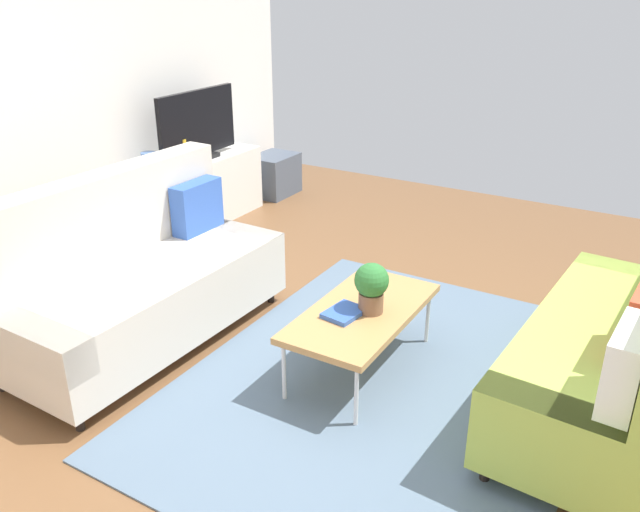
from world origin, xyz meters
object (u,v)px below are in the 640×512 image
(couch_green, at_px, (629,349))
(vase_0, at_px, (150,163))
(storage_trunk, at_px, (274,175))
(vase_1, at_px, (166,160))
(bottle_0, at_px, (185,152))
(tv_console, at_px, (201,191))
(couch_beige, at_px, (140,278))
(coffee_table, at_px, (362,313))
(potted_plant, at_px, (371,286))
(tv, at_px, (198,126))
(table_book_0, at_px, (344,313))

(couch_green, distance_m, vase_0, 4.06)
(couch_green, relative_size, storage_trunk, 3.75)
(vase_1, bearing_deg, bottle_0, -29.92)
(couch_green, relative_size, tv_console, 1.39)
(couch_beige, distance_m, bottle_0, 2.01)
(bottle_0, bearing_deg, couch_beige, -147.42)
(tv_console, bearing_deg, vase_0, 175.07)
(coffee_table, distance_m, bottle_0, 2.83)
(potted_plant, distance_m, vase_1, 2.87)
(tv, bearing_deg, bottle_0, -174.90)
(vase_1, bearing_deg, vase_0, 180.00)
(couch_green, relative_size, vase_0, 10.70)
(couch_beige, xyz_separation_m, tv, (1.90, 1.09, 0.51))
(tv, relative_size, vase_1, 7.49)
(potted_plant, relative_size, table_book_0, 1.28)
(couch_green, relative_size, bottle_0, 8.24)
(couch_green, relative_size, vase_1, 14.61)
(couch_green, distance_m, bottle_0, 4.05)
(couch_beige, distance_m, tv_console, 2.20)
(table_book_0, bearing_deg, vase_1, 63.70)
(vase_0, height_order, bottle_0, bottle_0)
(tv, height_order, bottle_0, tv)
(vase_0, bearing_deg, potted_plant, -109.45)
(couch_beige, bearing_deg, storage_trunk, -160.11)
(couch_green, bearing_deg, potted_plant, 105.10)
(couch_beige, relative_size, table_book_0, 7.99)
(potted_plant, relative_size, bottle_0, 1.30)
(couch_beige, xyz_separation_m, table_book_0, (0.27, -1.36, -0.01))
(tv_console, xyz_separation_m, table_book_0, (-1.63, -2.47, 0.11))
(coffee_table, xyz_separation_m, vase_0, (0.93, 2.58, 0.34))
(coffee_table, xyz_separation_m, storage_trunk, (2.61, 2.43, -0.17))
(bottle_0, bearing_deg, vase_0, 165.81)
(tv_console, distance_m, vase_1, 0.54)
(storage_trunk, distance_m, potted_plant, 3.62)
(table_book_0, distance_m, vase_0, 2.74)
(storage_trunk, xyz_separation_m, bottle_0, (-1.32, 0.06, 0.54))
(tv_console, relative_size, table_book_0, 5.83)
(couch_beige, height_order, coffee_table, couch_beige)
(couch_beige, relative_size, tv, 1.92)
(couch_beige, bearing_deg, vase_1, -141.33)
(tv_console, relative_size, bottle_0, 5.92)
(potted_plant, bearing_deg, storage_trunk, 43.58)
(tv_console, distance_m, bottle_0, 0.49)
(couch_beige, distance_m, tv, 2.25)
(coffee_table, bearing_deg, bottle_0, 62.63)
(couch_beige, distance_m, potted_plant, 1.53)
(table_book_0, bearing_deg, tv_console, 56.65)
(storage_trunk, bearing_deg, potted_plant, -136.42)
(tv_console, height_order, storage_trunk, tv_console)
(couch_beige, bearing_deg, bottle_0, -146.14)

